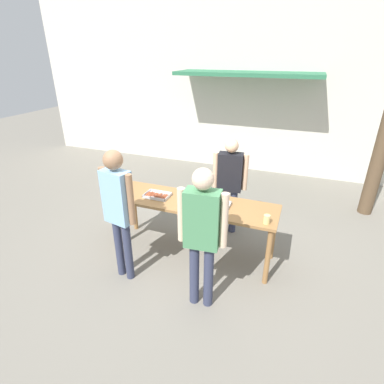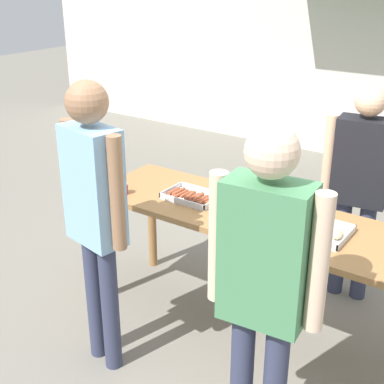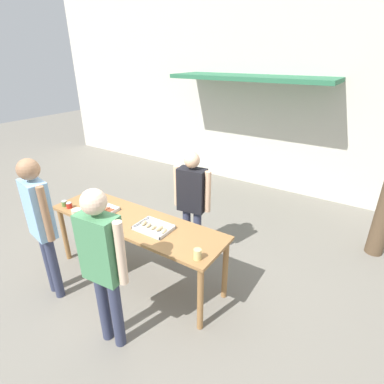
# 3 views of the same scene
# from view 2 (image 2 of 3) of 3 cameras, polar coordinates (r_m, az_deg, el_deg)

# --- Properties ---
(ground_plane) EXTENTS (24.00, 24.00, 0.00)m
(ground_plane) POSITION_cam_2_polar(r_m,az_deg,el_deg) (3.92, 7.00, -14.38)
(ground_plane) COLOR slate
(serving_table) EXTENTS (2.46, 0.71, 0.89)m
(serving_table) POSITION_cam_2_polar(r_m,az_deg,el_deg) (3.51, 7.61, -4.15)
(serving_table) COLOR olive
(serving_table) RESTS_ON ground
(food_tray_sausages) EXTENTS (0.37, 0.26, 0.04)m
(food_tray_sausages) POSITION_cam_2_polar(r_m,az_deg,el_deg) (3.68, 0.01, -0.50)
(food_tray_sausages) COLOR silver
(food_tray_sausages) RESTS_ON serving_table
(food_tray_buns) EXTENTS (0.43, 0.32, 0.06)m
(food_tray_buns) POSITION_cam_2_polar(r_m,az_deg,el_deg) (3.31, 12.81, -3.91)
(food_tray_buns) COLOR silver
(food_tray_buns) RESTS_ON serving_table
(condiment_jar_mustard) EXTENTS (0.08, 0.08, 0.08)m
(condiment_jar_mustard) POSITION_cam_2_polar(r_m,az_deg,el_deg) (3.85, -8.55, 0.68)
(condiment_jar_mustard) COLOR #567A38
(condiment_jar_mustard) RESTS_ON serving_table
(condiment_jar_ketchup) EXTENTS (0.08, 0.08, 0.08)m
(condiment_jar_ketchup) POSITION_cam_2_polar(r_m,az_deg,el_deg) (3.78, -7.40, 0.34)
(condiment_jar_ketchup) COLOR #B22319
(condiment_jar_ketchup) RESTS_ON serving_table
(person_server_behind_table) EXTENTS (0.56, 0.26, 1.64)m
(person_server_behind_table) POSITION_cam_2_polar(r_m,az_deg,el_deg) (4.00, 17.55, 1.55)
(person_server_behind_table) COLOR #333851
(person_server_behind_table) RESTS_ON ground
(person_customer_holding_hotdog) EXTENTS (0.52, 0.26, 1.82)m
(person_customer_holding_hotdog) POSITION_cam_2_polar(r_m,az_deg,el_deg) (3.12, -10.34, -1.13)
(person_customer_holding_hotdog) COLOR #333851
(person_customer_holding_hotdog) RESTS_ON ground
(person_customer_with_cup) EXTENTS (0.56, 0.25, 1.79)m
(person_customer_with_cup) POSITION_cam_2_polar(r_m,az_deg,el_deg) (2.45, 7.73, -8.89)
(person_customer_with_cup) COLOR #333851
(person_customer_with_cup) RESTS_ON ground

